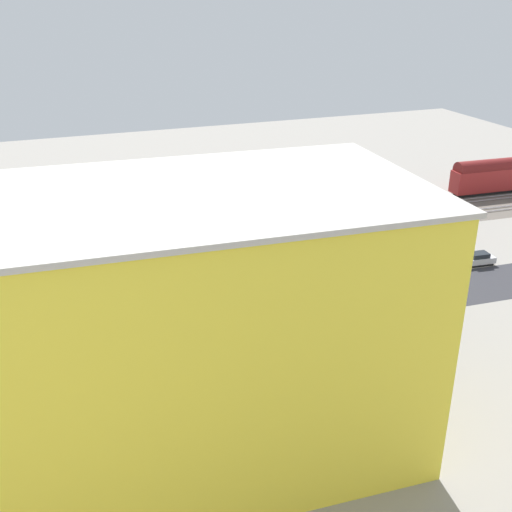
# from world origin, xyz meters

# --- Properties ---
(ground_plane) EXTENTS (195.73, 195.73, 0.00)m
(ground_plane) POSITION_xyz_m (0.00, 0.00, 0.00)
(ground_plane) COLOR gray
(ground_plane) RESTS_ON ground
(rail_bed) EXTENTS (122.89, 20.33, 0.01)m
(rail_bed) POSITION_xyz_m (0.00, -20.75, 0.00)
(rail_bed) COLOR #5B544C
(rail_bed) RESTS_ON ground
(street_asphalt) EXTENTS (122.65, 16.05, 0.01)m
(street_asphalt) POSITION_xyz_m (0.00, 5.97, 0.00)
(street_asphalt) COLOR #2D2D33
(street_asphalt) RESTS_ON ground
(track_rails) EXTENTS (122.13, 13.91, 0.12)m
(track_rails) POSITION_xyz_m (0.00, -20.75, 0.18)
(track_rails) COLOR #9E9EA8
(track_rails) RESTS_ON ground
(platform_canopy_near) EXTENTS (67.65, 8.03, 4.36)m
(platform_canopy_near) POSITION_xyz_m (-2.54, -12.20, 4.10)
(platform_canopy_near) COLOR #C63D2D
(platform_canopy_near) RESTS_ON ground
(locomotive) EXTENTS (16.26, 3.37, 4.84)m
(locomotive) POSITION_xyz_m (-34.61, -23.39, 1.69)
(locomotive) COLOR black
(locomotive) RESTS_ON ground
(passenger_coach) EXTENTS (17.57, 4.11, 6.40)m
(passenger_coach) POSITION_xyz_m (-55.58, -23.39, 3.37)
(passenger_coach) COLOR black
(passenger_coach) RESTS_ON ground
(freight_coach_far) EXTENTS (18.14, 3.97, 5.85)m
(freight_coach_far) POSITION_xyz_m (15.10, -18.11, 3.07)
(freight_coach_far) COLOR black
(freight_coach_far) RESTS_ON ground
(parked_car_0) EXTENTS (4.61, 2.22, 1.74)m
(parked_car_0) POSITION_xyz_m (-31.73, 2.25, 0.77)
(parked_car_0) COLOR black
(parked_car_0) RESTS_ON ground
(parked_car_1) EXTENTS (4.37, 1.82, 1.61)m
(parked_car_1) POSITION_xyz_m (-25.34, 2.62, 0.72)
(parked_car_1) COLOR black
(parked_car_1) RESTS_ON ground
(parked_car_2) EXTENTS (4.38, 2.17, 1.75)m
(parked_car_2) POSITION_xyz_m (-18.72, 2.68, 0.77)
(parked_car_2) COLOR black
(parked_car_2) RESTS_ON ground
(parked_car_3) EXTENTS (4.25, 2.08, 1.62)m
(parked_car_3) POSITION_xyz_m (-11.98, 2.44, 0.73)
(parked_car_3) COLOR black
(parked_car_3) RESTS_ON ground
(parked_car_4) EXTENTS (4.37, 2.22, 1.72)m
(parked_car_4) POSITION_xyz_m (-6.07, 2.13, 0.77)
(parked_car_4) COLOR black
(parked_car_4) RESTS_ON ground
(parked_car_5) EXTENTS (4.49, 1.95, 1.65)m
(parked_car_5) POSITION_xyz_m (0.29, 2.88, 0.73)
(parked_car_5) COLOR black
(parked_car_5) RESTS_ON ground
(parked_car_6) EXTENTS (4.42, 1.87, 1.56)m
(parked_car_6) POSITION_xyz_m (6.47, 2.82, 0.70)
(parked_car_6) COLOR black
(parked_car_6) RESTS_ON ground
(parked_car_7) EXTENTS (4.16, 2.03, 1.79)m
(parked_car_7) POSITION_xyz_m (12.77, 2.82, 0.79)
(parked_car_7) COLOR black
(parked_car_7) RESTS_ON ground
(construction_building) EXTENTS (42.53, 21.53, 21.82)m
(construction_building) POSITION_xyz_m (17.80, 23.85, 10.91)
(construction_building) COLOR yellow
(construction_building) RESTS_ON ground
(construction_roof_slab) EXTENTS (43.17, 22.16, 0.40)m
(construction_roof_slab) POSITION_xyz_m (17.80, 23.85, 22.02)
(construction_roof_slab) COLOR #B7B2A8
(construction_roof_slab) RESTS_ON construction_building
(box_truck_0) EXTENTS (9.57, 2.48, 3.34)m
(box_truck_0) POSITION_xyz_m (14.70, 9.73, 1.64)
(box_truck_0) COLOR black
(box_truck_0) RESTS_ON ground
(box_truck_1) EXTENTS (9.62, 3.58, 3.19)m
(box_truck_1) POSITION_xyz_m (19.81, 9.43, 1.59)
(box_truck_1) COLOR black
(box_truck_1) RESTS_ON ground
(street_tree_0) EXTENTS (4.37, 4.37, 7.35)m
(street_tree_0) POSITION_xyz_m (8.97, 10.64, 5.14)
(street_tree_0) COLOR brown
(street_tree_0) RESTS_ON ground
(street_tree_1) EXTENTS (5.76, 5.76, 8.58)m
(street_tree_1) POSITION_xyz_m (7.39, 11.21, 5.68)
(street_tree_1) COLOR brown
(street_tree_1) RESTS_ON ground
(street_tree_2) EXTENTS (4.58, 4.58, 6.64)m
(street_tree_2) POSITION_xyz_m (5.63, 10.32, 4.34)
(street_tree_2) COLOR brown
(street_tree_2) RESTS_ON ground
(street_tree_3) EXTENTS (4.43, 4.43, 6.84)m
(street_tree_3) POSITION_xyz_m (23.28, 10.31, 4.61)
(street_tree_3) COLOR brown
(street_tree_3) RESTS_ON ground
(street_tree_4) EXTENTS (5.67, 5.67, 8.50)m
(street_tree_4) POSITION_xyz_m (-10.94, 10.33, 5.64)
(street_tree_4) COLOR brown
(street_tree_4) RESTS_ON ground
(street_tree_5) EXTENTS (4.01, 4.01, 6.37)m
(street_tree_5) POSITION_xyz_m (22.06, 10.87, 4.34)
(street_tree_5) COLOR brown
(street_tree_5) RESTS_ON ground
(traffic_light) EXTENTS (0.50, 0.36, 7.22)m
(traffic_light) POSITION_xyz_m (-2.83, 10.34, 4.73)
(traffic_light) COLOR #333333
(traffic_light) RESTS_ON ground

